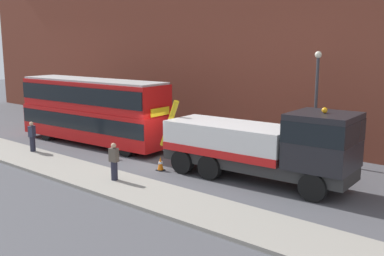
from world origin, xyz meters
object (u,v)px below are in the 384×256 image
double_decker_bus (93,109)px  street_lamp (316,97)px  pedestrian_bystander (114,162)px  traffic_cone_near_bus (114,153)px  recovery_tow_truck (264,144)px  traffic_cone_midway (160,164)px  pedestrian_onlooker (32,137)px

double_decker_bus → street_lamp: size_ratio=1.91×
pedestrian_bystander → street_lamp: street_lamp is taller
street_lamp → traffic_cone_near_bus: bearing=-141.9°
recovery_tow_truck → street_lamp: 5.24m
traffic_cone_near_bus → traffic_cone_midway: same height
pedestrian_bystander → traffic_cone_midway: size_ratio=2.38×
double_decker_bus → traffic_cone_near_bus: size_ratio=15.50×
traffic_cone_midway → pedestrian_onlooker: bearing=-164.2°
double_decker_bus → pedestrian_bystander: size_ratio=6.52×
recovery_tow_truck → traffic_cone_midway: (-4.89, -1.66, -1.42)m
traffic_cone_near_bus → street_lamp: bearing=38.1°
pedestrian_bystander → traffic_cone_midway: bearing=-13.8°
pedestrian_onlooker → traffic_cone_midway: 8.32m
traffic_cone_near_bus → street_lamp: (8.50, 6.65, 3.13)m
pedestrian_bystander → traffic_cone_midway: 2.91m
pedestrian_onlooker → pedestrian_bystander: bearing=-33.4°
traffic_cone_near_bus → traffic_cone_midway: (3.53, 0.04, 0.00)m
traffic_cone_near_bus → traffic_cone_midway: bearing=0.7°
recovery_tow_truck → pedestrian_onlooker: bearing=-166.8°
traffic_cone_midway → street_lamp: size_ratio=0.12×
recovery_tow_truck → pedestrian_onlooker: recovery_tow_truck is taller
pedestrian_onlooker → street_lamp: (12.95, 8.87, 2.49)m
traffic_cone_near_bus → recovery_tow_truck: bearing=11.4°
double_decker_bus → pedestrian_onlooker: (-0.55, -3.88, -1.25)m
pedestrian_onlooker → traffic_cone_midway: bearing=-13.4°
double_decker_bus → street_lamp: (12.40, 4.98, 1.24)m
traffic_cone_midway → street_lamp: (4.96, 6.61, 3.13)m
recovery_tow_truck → pedestrian_bystander: 6.78m
pedestrian_bystander → traffic_cone_near_bus: 4.45m
street_lamp → recovery_tow_truck: bearing=-90.9°
pedestrian_bystander → pedestrian_onlooker: bearing=74.5°
recovery_tow_truck → traffic_cone_near_bus: size_ratio=14.18×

